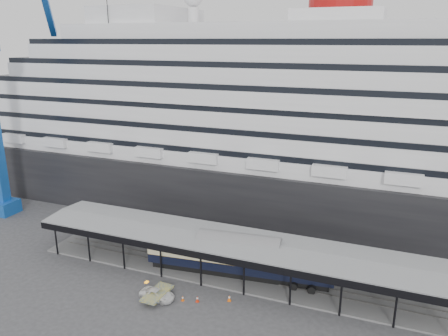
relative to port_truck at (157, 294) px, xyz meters
The scene contains 8 objects.
ground 7.61m from the port_truck, 30.00° to the left, with size 200.00×200.00×0.00m, color #39393C.
cruise_ship 40.49m from the port_truck, 79.53° to the left, with size 130.00×30.00×43.90m.
platform_canopy 11.12m from the port_truck, 53.24° to the left, with size 56.00×9.18×5.30m.
port_truck is the anchor object (origin of this frame).
pullman_carriage 11.68m from the port_truck, 50.21° to the left, with size 24.96×5.76×24.31m.
traffic_cone_left 4.93m from the port_truck, 14.40° to the left, with size 0.43×0.43×0.79m.
traffic_cone_mid 3.14m from the port_truck, 14.32° to the left, with size 0.41×0.41×0.70m.
traffic_cone_right 8.74m from the port_truck, 18.60° to the left, with size 0.51×0.51×0.83m.
Camera 1 is at (17.99, -43.91, 30.27)m, focal length 35.00 mm.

